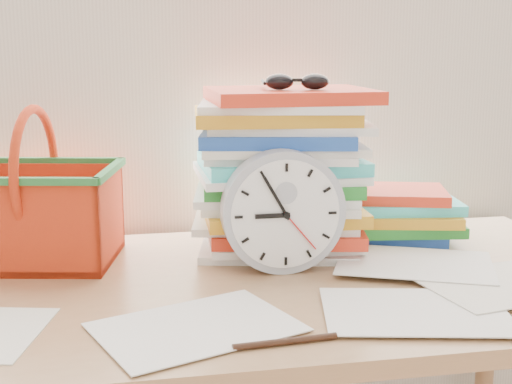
{
  "coord_description": "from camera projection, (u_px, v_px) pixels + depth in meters",
  "views": [
    {
      "loc": [
        -0.21,
        0.42,
        1.16
      ],
      "look_at": [
        0.02,
        1.6,
        0.91
      ],
      "focal_mm": 50.0,
      "sensor_mm": 36.0,
      "label": 1
    }
  ],
  "objects": [
    {
      "name": "desk",
      "position": [
        245.0,
        321.0,
        1.28
      ],
      "size": [
        1.4,
        0.7,
        0.75
      ],
      "color": "#A1754B",
      "rests_on": "ground"
    },
    {
      "name": "paper_stack",
      "position": [
        282.0,
        170.0,
        1.42
      ],
      "size": [
        0.37,
        0.32,
        0.32
      ],
      "primitive_type": null,
      "rotation": [
        0.0,
        0.0,
        -0.11
      ],
      "color": "white",
      "rests_on": "desk"
    },
    {
      "name": "clock",
      "position": [
        283.0,
        212.0,
        1.29
      ],
      "size": [
        0.23,
        0.05,
        0.23
      ],
      "primitive_type": "cylinder",
      "rotation": [
        1.57,
        0.0,
        0.0
      ],
      "color": "#A6ABB7",
      "rests_on": "desk"
    },
    {
      "name": "sunglasses",
      "position": [
        297.0,
        82.0,
        1.35
      ],
      "size": [
        0.15,
        0.14,
        0.03
      ],
      "primitive_type": null,
      "rotation": [
        0.0,
        0.0,
        -0.15
      ],
      "color": "black",
      "rests_on": "paper_stack"
    },
    {
      "name": "book_stack",
      "position": [
        400.0,
        214.0,
        1.52
      ],
      "size": [
        0.3,
        0.25,
        0.11
      ],
      "primitive_type": null,
      "rotation": [
        0.0,
        0.0,
        -0.23
      ],
      "color": "white",
      "rests_on": "desk"
    },
    {
      "name": "basket",
      "position": [
        37.0,
        187.0,
        1.35
      ],
      "size": [
        0.33,
        0.28,
        0.29
      ],
      "primitive_type": null,
      "rotation": [
        0.0,
        0.0,
        -0.2
      ],
      "color": "#E74016",
      "rests_on": "desk"
    },
    {
      "name": "pen",
      "position": [
        285.0,
        342.0,
        0.99
      ],
      "size": [
        0.15,
        0.02,
        0.01
      ],
      "primitive_type": "cylinder",
      "rotation": [
        0.0,
        1.57,
        0.08
      ],
      "color": "black",
      "rests_on": "desk"
    },
    {
      "name": "scattered_papers",
      "position": [
        245.0,
        278.0,
        1.26
      ],
      "size": [
        1.26,
        0.42,
        0.02
      ],
      "primitive_type": null,
      "color": "white",
      "rests_on": "desk"
    }
  ]
}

